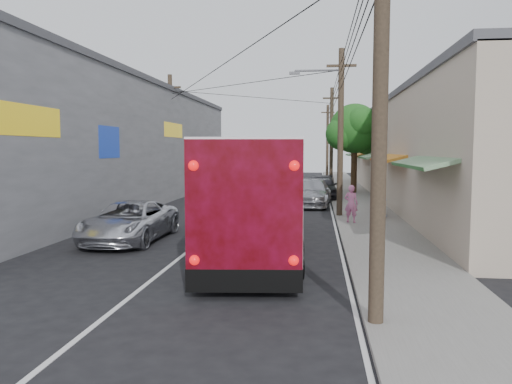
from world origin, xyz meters
TOP-DOWN VIEW (x-y plane):
  - ground at (0.00, 0.00)m, footprint 120.00×120.00m
  - sidewalk at (6.50, 20.00)m, footprint 3.00×80.00m
  - building_right at (10.99, 22.00)m, footprint 7.09×40.00m
  - building_left at (-8.50, 18.00)m, footprint 7.20×36.00m
  - utility_poles at (3.13, 20.33)m, footprint 11.80×45.28m
  - street_tree at (6.87, 26.02)m, footprint 4.40×4.00m
  - coach_bus at (1.92, 5.48)m, footprint 3.84×12.50m
  - jeepney at (-2.54, 5.88)m, footprint 2.41×5.15m
  - parked_suv at (3.80, 17.86)m, footprint 2.54×5.43m
  - parked_car_mid at (4.44, 22.02)m, footprint 2.07×4.85m
  - parked_car_far at (4.60, 27.24)m, footprint 1.77×4.01m
  - pedestrian_near at (5.59, 10.65)m, footprint 0.69×0.57m
  - pedestrian_far at (7.09, 12.75)m, footprint 0.90×0.86m

SIDE VIEW (x-z plane):
  - ground at x=0.00m, z-range 0.00..0.00m
  - sidewalk at x=6.50m, z-range 0.00..0.12m
  - parked_car_far at x=4.60m, z-range 0.00..1.28m
  - jeepney at x=-2.54m, z-range 0.00..1.43m
  - parked_suv at x=3.80m, z-range 0.00..1.53m
  - parked_car_mid at x=4.44m, z-range 0.00..1.63m
  - pedestrian_far at x=7.09m, z-range 0.12..1.58m
  - pedestrian_near at x=5.59m, z-range 0.12..1.75m
  - coach_bus at x=1.92m, z-range 0.06..3.61m
  - building_right at x=10.99m, z-range 0.03..6.28m
  - building_left at x=-8.50m, z-range 0.03..7.28m
  - utility_poles at x=3.13m, z-range 0.13..8.13m
  - street_tree at x=6.87m, z-range 1.37..7.97m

